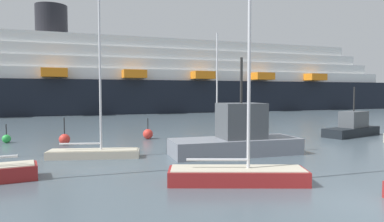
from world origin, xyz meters
TOP-DOWN VIEW (x-y plane):
  - ground_plane at (0.00, 0.00)m, footprint 600.00×600.00m
  - sailboat_0 at (-7.56, 10.48)m, footprint 4.78×2.08m
  - sailboat_4 at (-2.67, 3.61)m, footprint 5.29×2.91m
  - sailboat_5 at (0.16, 11.96)m, footprint 4.27×2.45m
  - fishing_boat_0 at (-0.08, 9.09)m, footprint 7.14×2.69m
  - fishing_boat_2 at (11.83, 13.50)m, footprint 5.64×3.24m
  - channel_buoy_0 at (-12.92, 17.67)m, footprint 0.56×0.56m
  - channel_buoy_1 at (-3.56, 16.63)m, footprint 0.72×0.72m
  - channel_buoy_2 at (-9.20, 15.66)m, footprint 0.70×0.70m
  - cruise_ship at (4.65, 50.67)m, footprint 94.53×17.55m

SIDE VIEW (x-z plane):
  - ground_plane at x=0.00m, z-range 0.00..0.00m
  - channel_buoy_0 at x=-12.92m, z-range -0.34..0.92m
  - sailboat_5 at x=0.16m, z-range -3.18..3.83m
  - channel_buoy_2 at x=-9.20m, z-range -0.52..1.24m
  - channel_buoy_1 at x=-3.56m, z-range -0.39..1.12m
  - sailboat_0 at x=-7.56m, z-range -4.03..4.88m
  - sailboat_4 at x=-2.67m, z-range -4.62..5.56m
  - fishing_boat_2 at x=11.83m, z-range -1.21..2.58m
  - fishing_boat_0 at x=-0.08m, z-range -1.70..3.58m
  - cruise_ship at x=4.65m, z-range -2.99..13.67m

